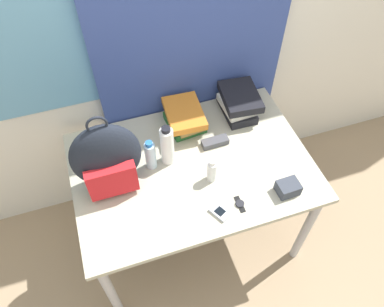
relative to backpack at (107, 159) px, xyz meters
The scene contains 14 objects.
ground_plane 1.13m from the backpack, 47.78° to the right, with size 12.00×12.00×0.00m, color #9E8466.
wall_back 0.72m from the backpack, 50.14° to the left, with size 6.00×0.06×2.50m.
curtain_blue 0.79m from the backpack, 37.41° to the left, with size 1.08×0.04×2.50m.
desk 0.50m from the backpack, ahead, with size 1.27×0.87×0.74m.
backpack is the anchor object (origin of this frame).
book_stack_left 0.55m from the backpack, 28.94° to the left, with size 0.22×0.29×0.13m.
book_stack_center 0.85m from the backpack, 18.26° to the left, with size 0.23×0.29×0.15m.
water_bottle 0.24m from the backpack, 10.03° to the left, with size 0.06×0.06×0.19m.
sports_bottle 0.32m from the backpack, ahead, with size 0.07×0.07×0.26m.
sunscreen_bottle 0.52m from the backpack, 16.10° to the right, with size 0.05×0.05×0.15m.
cell_phone 0.60m from the backpack, 37.01° to the right, with size 0.10×0.11×0.02m.
sunglasses_case 0.62m from the backpack, ahead, with size 0.15×0.06×0.04m.
camera_pouch 0.90m from the backpack, 22.14° to the right, with size 0.11×0.09×0.07m.
wristwatch 0.68m from the backpack, 30.19° to the right, with size 0.04×0.09×0.01m.
Camera 1 is at (-0.38, -0.69, 2.35)m, focal length 35.00 mm.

